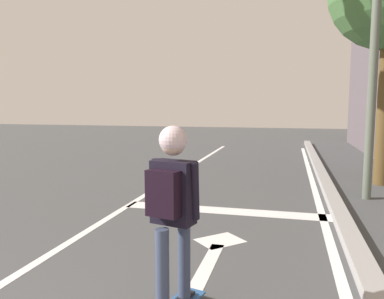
# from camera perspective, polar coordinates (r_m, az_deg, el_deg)

# --- Properties ---
(lane_line_center) EXTENTS (0.12, 20.00, 0.01)m
(lane_line_center) POSITION_cam_1_polar(r_m,az_deg,el_deg) (6.97, -9.21, -8.06)
(lane_line_center) COLOR silver
(lane_line_center) RESTS_ON ground
(lane_line_curbside) EXTENTS (0.12, 20.00, 0.01)m
(lane_line_curbside) POSITION_cam_1_polar(r_m,az_deg,el_deg) (6.45, 18.90, -9.57)
(lane_line_curbside) COLOR silver
(lane_line_curbside) RESTS_ON ground
(stop_bar) EXTENTS (3.41, 0.40, 0.01)m
(stop_bar) POSITION_cam_1_polar(r_m,az_deg,el_deg) (6.51, 4.93, -9.07)
(stop_bar) COLOR silver
(stop_bar) RESTS_ON ground
(lane_arrow_stem) EXTENTS (0.16, 1.40, 0.01)m
(lane_arrow_stem) POSITION_cam_1_polar(r_m,az_deg,el_deg) (4.38, 2.16, -17.07)
(lane_arrow_stem) COLOR silver
(lane_arrow_stem) RESTS_ON ground
(lane_arrow_head) EXTENTS (0.71, 0.71, 0.01)m
(lane_arrow_head) POSITION_cam_1_polar(r_m,az_deg,el_deg) (5.15, 4.20, -13.35)
(lane_arrow_head) COLOR silver
(lane_arrow_head) RESTS_ON ground
(curb_strip) EXTENTS (0.24, 24.00, 0.14)m
(curb_strip) POSITION_cam_1_polar(r_m,az_deg,el_deg) (6.45, 21.16, -9.02)
(curb_strip) COLOR gray
(curb_strip) RESTS_ON ground
(skater) EXTENTS (0.42, 0.59, 1.53)m
(skater) POSITION_cam_1_polar(r_m,az_deg,el_deg) (3.10, -2.98, -7.19)
(skater) COLOR #3A445F
(skater) RESTS_ON skateboard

